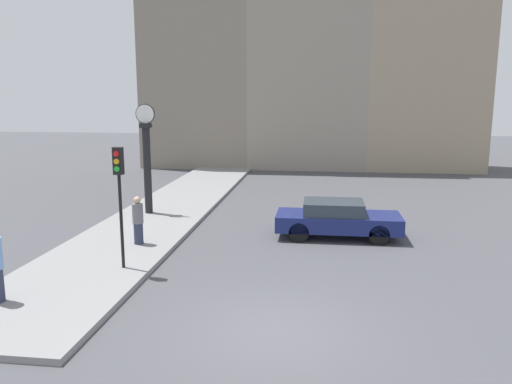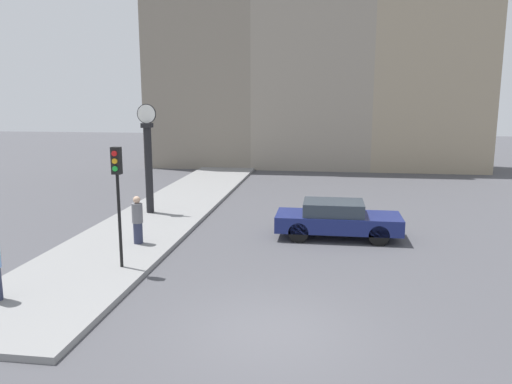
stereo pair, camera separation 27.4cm
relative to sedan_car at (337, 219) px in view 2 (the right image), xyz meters
The scene contains 7 objects.
ground_plane 7.81m from the sedan_car, 101.26° to the right, with size 120.00×120.00×0.00m, color #47474C.
sidewalk_corner 8.10m from the sedan_car, 154.26° to the left, with size 3.77×26.28×0.16m, color gray.
building_row 20.42m from the sedan_car, 96.48° to the left, with size 23.78×5.00×17.33m.
sedan_car is the anchor object (origin of this frame).
traffic_light_near 7.94m from the sedan_car, 143.73° to the right, with size 0.26×0.24×3.47m.
street_clock 8.32m from the sedan_car, 163.69° to the left, with size 0.81×0.41×4.56m.
pedestrian_grey_jacket 6.97m from the sedan_car, 161.58° to the right, with size 0.36×0.36×1.61m.
Camera 2 is at (1.11, -9.99, 4.95)m, focal length 35.00 mm.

